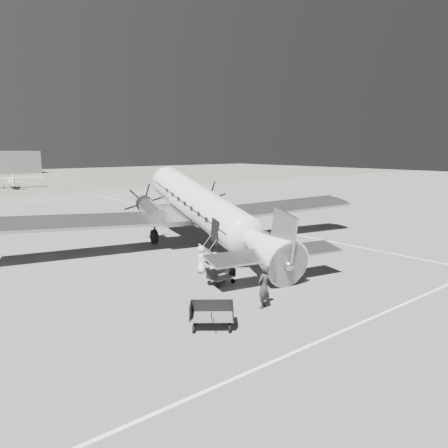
{
  "coord_description": "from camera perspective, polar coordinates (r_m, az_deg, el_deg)",
  "views": [
    {
      "loc": [
        -16.07,
        -23.7,
        7.24
      ],
      "look_at": [
        2.59,
        -1.2,
        2.2
      ],
      "focal_mm": 35.0,
      "sensor_mm": 36.0,
      "label": 1
    }
  ],
  "objects": [
    {
      "name": "taxi_line_right",
      "position": [
        37.45,
        9.95,
        -1.51
      ],
      "size": [
        0.15,
        80.0,
        0.01
      ],
      "primitive_type": "cube",
      "color": "white",
      "rests_on": "ground"
    },
    {
      "name": "ground_crew",
      "position": [
        20.25,
        5.22,
        -8.15
      ],
      "size": [
        0.81,
        0.6,
        2.04
      ],
      "primitive_type": "imported",
      "rotation": [
        0.0,
        0.0,
        3.3
      ],
      "color": "#292929",
      "rests_on": "ground"
    },
    {
      "name": "baggage_cart_far",
      "position": [
        18.14,
        -1.63,
        -11.93
      ],
      "size": [
        2.29,
        2.21,
        1.06
      ],
      "primitive_type": null,
      "rotation": [
        0.0,
        0.0,
        -0.68
      ],
      "color": "#575757",
      "rests_on": "ground"
    },
    {
      "name": "passenger",
      "position": [
        25.85,
        -2.99,
        -4.63
      ],
      "size": [
        0.66,
        0.88,
        1.63
      ],
      "primitive_type": "imported",
      "rotation": [
        0.0,
        0.0,
        1.38
      ],
      "color": "silver",
      "rests_on": "ground"
    },
    {
      "name": "ramp_agent",
      "position": [
        24.24,
        -1.14,
        -5.58
      ],
      "size": [
        0.71,
        0.86,
        1.64
      ],
      "primitive_type": "imported",
      "rotation": [
        0.0,
        0.0,
        1.45
      ],
      "color": "silver",
      "rests_on": "ground"
    },
    {
      "name": "taxi_line_horizon",
      "position": [
        66.1,
        -25.38,
        2.55
      ],
      "size": [
        90.0,
        0.15,
        0.01
      ],
      "primitive_type": "cube",
      "color": "white",
      "rests_on": "ground"
    },
    {
      "name": "ground",
      "position": [
        29.54,
        -5.39,
        -4.45
      ],
      "size": [
        260.0,
        260.0,
        0.0
      ],
      "primitive_type": "plane",
      "color": "slate",
      "rests_on": "ground"
    },
    {
      "name": "taxi_line_near",
      "position": [
        20.12,
        18.27,
        -11.81
      ],
      "size": [
        60.0,
        0.15,
        0.01
      ],
      "primitive_type": "cube",
      "color": "white",
      "rests_on": "ground"
    },
    {
      "name": "baggage_cart_near",
      "position": [
        23.75,
        -0.37,
        -6.9
      ],
      "size": [
        1.61,
        1.23,
        0.84
      ],
      "primitive_type": null,
      "rotation": [
        0.0,
        0.0,
        0.12
      ],
      "color": "#575757",
      "rests_on": "ground"
    },
    {
      "name": "dc3_airliner",
      "position": [
        31.12,
        -2.35,
        1.6
      ],
      "size": [
        33.17,
        26.16,
        5.64
      ],
      "primitive_type": null,
      "rotation": [
        0.0,
        0.0,
        -0.21
      ],
      "color": "#ABABAD",
      "rests_on": "ground"
    },
    {
      "name": "light_plane_right",
      "position": [
        90.42,
        -26.02,
        4.94
      ],
      "size": [
        12.46,
        10.75,
        2.3
      ],
      "primitive_type": null,
      "rotation": [
        0.0,
        0.0,
        -0.17
      ],
      "color": "silver",
      "rests_on": "ground"
    }
  ]
}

